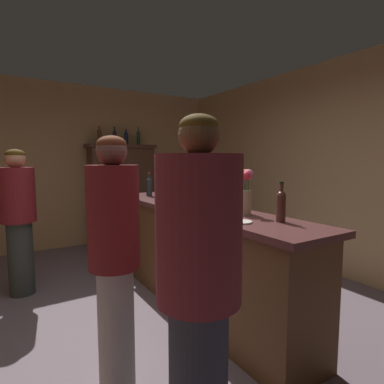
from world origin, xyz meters
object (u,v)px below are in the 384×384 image
object	(u,v)px
wine_bottle_malbec	(281,204)
patron_in_navy	(199,290)
display_bottle_center	(126,137)
display_bottle_midright	(138,137)
cheese_plate	(241,222)
display_bottle_midleft	(115,137)
wine_bottle_riesling	(170,188)
flower_arrangement	(244,193)
bar_counter	(195,255)
patron_tall	(18,216)
wine_glass_rear	(160,192)
wine_glass_front	(181,197)
wine_glass_mid	(200,195)
wine_bottle_merlot	(149,186)
patron_in_grey	(115,258)
wine_bottle_pinot	(165,191)
display_cabinet	(122,193)
display_bottle_left	(100,136)

from	to	relation	value
wine_bottle_malbec	patron_in_navy	xyz separation A→B (m)	(-1.05, -0.49, -0.24)
display_bottle_center	display_bottle_midright	world-z (taller)	display_bottle_midright
cheese_plate	display_bottle_midleft	bearing A→B (deg)	86.09
wine_bottle_riesling	flower_arrangement	world-z (taller)	flower_arrangement
wine_bottle_malbec	flower_arrangement	xyz separation A→B (m)	(-0.01, 0.40, 0.05)
display_bottle_midleft	display_bottle_midright	bearing A→B (deg)	0.00
bar_counter	patron_tall	world-z (taller)	patron_tall
patron_tall	display_bottle_midleft	bearing A→B (deg)	105.37
patron_tall	wine_bottle_riesling	bearing A→B (deg)	35.63
cheese_plate	patron_tall	world-z (taller)	patron_tall
wine_bottle_riesling	wine_glass_rear	distance (m)	0.16
display_bottle_center	wine_bottle_riesling	bearing A→B (deg)	-98.08
wine_glass_front	wine_glass_mid	xyz separation A→B (m)	(0.23, 0.02, 0.00)
wine_glass_mid	flower_arrangement	size ratio (longest dim) A/B	0.41
wine_glass_mid	wine_glass_rear	distance (m)	0.65
wine_bottle_merlot	patron_in_grey	distance (m)	2.17
display_bottle_midright	patron_tall	world-z (taller)	display_bottle_midright
display_bottle_midleft	patron_in_navy	size ratio (longest dim) A/B	0.18
bar_counter	wine_bottle_malbec	xyz separation A→B (m)	(0.11, -1.01, 0.64)
wine_bottle_pinot	wine_glass_rear	world-z (taller)	wine_bottle_pinot
wine_bottle_riesling	wine_bottle_pinot	size ratio (longest dim) A/B	1.02
wine_bottle_riesling	patron_in_navy	size ratio (longest dim) A/B	0.19
wine_glass_mid	display_bottle_midright	bearing A→B (deg)	80.30
bar_counter	display_cabinet	size ratio (longest dim) A/B	1.69
display_cabinet	patron_tall	distance (m)	2.23
display_cabinet	patron_in_navy	xyz separation A→B (m)	(-1.13, -4.20, 0.00)
wine_bottle_merlot	patron_in_grey	xyz separation A→B (m)	(-1.07, -1.87, -0.25)
display_bottle_center	display_bottle_left	bearing A→B (deg)	180.00
cheese_plate	display_bottle_left	size ratio (longest dim) A/B	0.54
display_cabinet	display_bottle_left	bearing A→B (deg)	180.00
wine_glass_front	wine_glass_rear	size ratio (longest dim) A/B	1.10
wine_glass_mid	display_bottle_center	bearing A→B (deg)	85.05
display_bottle_left	display_bottle_center	bearing A→B (deg)	0.00
display_bottle_midright	display_bottle_left	bearing A→B (deg)	180.00
bar_counter	wine_glass_mid	xyz separation A→B (m)	(0.06, -0.01, 0.62)
wine_bottle_malbec	wine_glass_rear	xyz separation A→B (m)	(-0.20, 1.64, -0.04)
display_bottle_midright	bar_counter	bearing A→B (deg)	-100.88
wine_bottle_merlot	wine_glass_rear	distance (m)	0.43
display_bottle_left	patron_in_grey	xyz separation A→B (m)	(-0.92, -3.52, -0.98)
wine_glass_mid	wine_glass_rear	xyz separation A→B (m)	(-0.14, 0.63, -0.02)
wine_bottle_malbec	wine_glass_rear	size ratio (longest dim) A/B	2.29
wine_bottle_malbec	wine_glass_front	xyz separation A→B (m)	(-0.29, 0.98, -0.02)
patron_in_navy	display_bottle_midright	bearing A→B (deg)	15.01
flower_arrangement	display_bottle_left	xyz separation A→B (m)	(-0.27, 3.31, 0.68)
wine_glass_front	patron_in_grey	world-z (taller)	patron_in_grey
wine_glass_mid	flower_arrangement	xyz separation A→B (m)	(0.04, -0.60, 0.07)
wine_glass_rear	display_bottle_left	distance (m)	2.22
display_bottle_center	patron_in_grey	bearing A→B (deg)	-111.51
patron_in_navy	wine_glass_rear	bearing A→B (deg)	12.24
display_cabinet	wine_glass_rear	bearing A→B (deg)	-97.56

